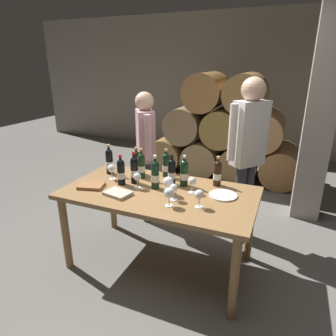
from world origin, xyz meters
The scene contains 27 objects.
ground_plane centered at (0.00, 0.00, 0.00)m, with size 14.00×14.00×0.00m, color #66635E.
cellar_back_wall centered at (0.00, 4.20, 1.40)m, with size 10.00×0.24×2.80m, color gray.
barrel_stack centered at (0.00, 2.60, 0.72)m, with size 2.49×0.90×1.69m.
stone_pillar centered at (1.30, 1.60, 1.30)m, with size 0.32×0.32×2.60m, color gray.
dining_table centered at (0.00, 0.00, 0.67)m, with size 1.70×0.90×0.76m.
wine_bottle_0 centered at (-0.08, 0.35, 0.88)m, with size 0.07×0.07×0.28m.
wine_bottle_1 centered at (-0.40, 0.32, 0.88)m, with size 0.07×0.07×0.28m.
wine_bottle_2 centered at (-0.29, 0.22, 0.89)m, with size 0.07×0.07×0.30m.
wine_bottle_3 centered at (0.05, 0.18, 0.89)m, with size 0.07×0.07×0.29m.
wine_bottle_4 centered at (0.44, 0.32, 0.88)m, with size 0.07×0.07×0.28m.
wine_bottle_5 centered at (-0.29, 0.08, 0.89)m, with size 0.07×0.07×0.31m.
wine_bottle_6 centered at (0.16, 0.20, 0.89)m, with size 0.07×0.07×0.29m.
wine_bottle_7 centered at (-0.06, 0.04, 0.89)m, with size 0.07×0.07×0.31m.
wine_bottle_8 centered at (-0.39, 0.00, 0.89)m, with size 0.07×0.07×0.29m.
wine_bottle_9 centered at (-0.65, 0.20, 0.89)m, with size 0.07×0.07×0.31m.
wine_glass_0 centered at (0.42, -0.17, 0.87)m, with size 0.07×0.07×0.15m.
wine_glass_1 centered at (0.19, -0.24, 0.87)m, with size 0.08×0.08×0.16m.
wine_glass_2 centered at (-0.21, -0.02, 0.86)m, with size 0.07×0.07×0.15m.
wine_glass_3 centered at (0.19, -0.12, 0.86)m, with size 0.07×0.07×0.14m.
wine_glass_4 centered at (-0.54, 0.07, 0.87)m, with size 0.08×0.08×0.15m.
wine_glass_5 centered at (0.28, 0.08, 0.86)m, with size 0.07×0.07×0.15m.
wine_glass_6 centered at (0.10, -0.04, 0.88)m, with size 0.09×0.09×0.16m.
tasting_notebook centered at (-0.30, -0.21, 0.77)m, with size 0.22×0.16×0.03m, color #B2A893.
leather_ledger centered at (-0.61, -0.17, 0.77)m, with size 0.22×0.16×0.03m, color #936038.
serving_plate centered at (0.55, 0.11, 0.77)m, with size 0.24×0.24×0.01m, color white.
sommelier_presenting centered at (0.64, 0.75, 1.04)m, with size 0.35×0.40×1.72m.
taster_seated_left centered at (-0.50, 0.72, 0.92)m, with size 0.33×0.42×1.54m.
Camera 1 is at (1.00, -2.18, 1.84)m, focal length 31.49 mm.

